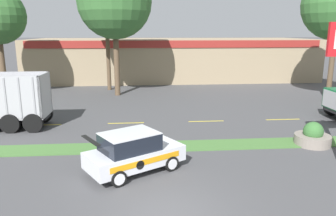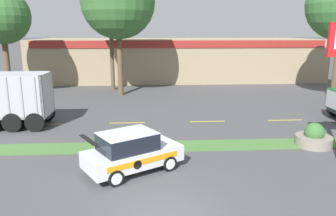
{
  "view_description": "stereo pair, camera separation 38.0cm",
  "coord_description": "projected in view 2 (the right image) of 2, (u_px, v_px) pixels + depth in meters",
  "views": [
    {
      "loc": [
        -0.76,
        -9.77,
        5.98
      ],
      "look_at": [
        0.7,
        7.46,
        1.9
      ],
      "focal_mm": 35.0,
      "sensor_mm": 36.0,
      "label": 1
    },
    {
      "loc": [
        -0.38,
        -9.8,
        5.98
      ],
      "look_at": [
        0.7,
        7.46,
        1.9
      ],
      "focal_mm": 35.0,
      "sensor_mm": 36.0,
      "label": 2
    }
  ],
  "objects": [
    {
      "name": "tree_behind_left",
      "position": [
        110.0,
        8.0,
        32.35
      ],
      "size": [
        4.11,
        4.11,
        10.88
      ],
      "color": "brown",
      "rests_on": "ground_plane"
    },
    {
      "name": "centre_line_3",
      "position": [
        45.0,
        124.0,
        21.49
      ],
      "size": [
        2.4,
        0.14,
        0.01
      ],
      "primitive_type": "cube",
      "color": "yellow",
      "rests_on": "ground_plane"
    },
    {
      "name": "centre_line_5",
      "position": [
        207.0,
        121.0,
        22.15
      ],
      "size": [
        2.4,
        0.14,
        0.01
      ],
      "primitive_type": "cube",
      "color": "yellow",
      "rests_on": "ground_plane"
    },
    {
      "name": "grass_verge",
      "position": [
        156.0,
        146.0,
        17.27
      ],
      "size": [
        120.0,
        1.57,
        0.06
      ],
      "primitive_type": "cube",
      "color": "#477538",
      "rests_on": "ground_plane"
    },
    {
      "name": "stone_planter",
      "position": [
        314.0,
        138.0,
        17.37
      ],
      "size": [
        1.89,
        1.89,
        1.27
      ],
      "color": "gray",
      "rests_on": "ground_plane"
    },
    {
      "name": "centre_line_4",
      "position": [
        127.0,
        123.0,
        21.82
      ],
      "size": [
        2.4,
        0.14,
        0.01
      ],
      "primitive_type": "cube",
      "color": "yellow",
      "rests_on": "ground_plane"
    },
    {
      "name": "rally_car",
      "position": [
        131.0,
        151.0,
        14.11
      ],
      "size": [
        4.53,
        3.76,
        1.82
      ],
      "color": "silver",
      "rests_on": "ground_plane"
    },
    {
      "name": "store_building_backdrop",
      "position": [
        176.0,
        58.0,
        42.33
      ],
      "size": [
        34.5,
        12.1,
        5.0
      ],
      "color": "#9E896B",
      "rests_on": "ground_plane"
    },
    {
      "name": "tree_behind_far_right",
      "position": [
        1.0,
        11.0,
        28.87
      ],
      "size": [
        4.96,
        4.96,
        10.98
      ],
      "color": "brown",
      "rests_on": "ground_plane"
    },
    {
      "name": "centre_line_6",
      "position": [
        285.0,
        120.0,
        22.47
      ],
      "size": [
        2.4,
        0.14,
        0.01
      ],
      "primitive_type": "cube",
      "color": "yellow",
      "rests_on": "ground_plane"
    },
    {
      "name": "ground_plane",
      "position": [
        161.0,
        215.0,
        10.92
      ],
      "size": [
        600.0,
        600.0,
        0.0
      ],
      "primitive_type": "plane",
      "color": "#474749"
    }
  ]
}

